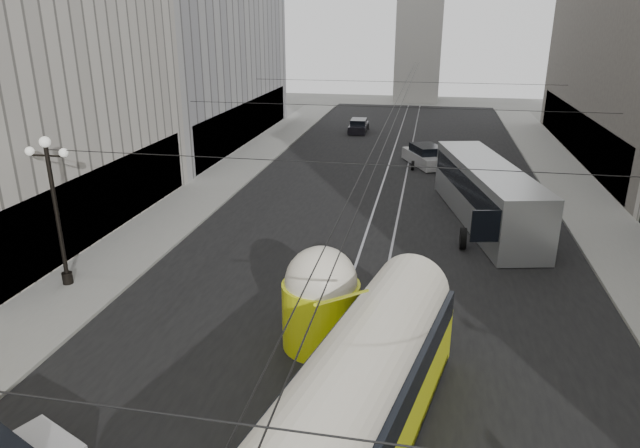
% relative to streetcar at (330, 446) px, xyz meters
% --- Properties ---
extents(road, '(20.00, 85.00, 0.02)m').
position_rel_streetcar_xyz_m(road, '(-0.50, 23.99, -1.83)').
color(road, black).
rests_on(road, ground).
extents(sidewalk_left, '(4.00, 72.00, 0.15)m').
position_rel_streetcar_xyz_m(sidewalk_left, '(-12.50, 27.49, -1.75)').
color(sidewalk_left, gray).
rests_on(sidewalk_left, ground).
extents(sidewalk_right, '(4.00, 72.00, 0.15)m').
position_rel_streetcar_xyz_m(sidewalk_right, '(11.50, 27.49, -1.75)').
color(sidewalk_right, gray).
rests_on(sidewalk_right, ground).
extents(rail_left, '(0.12, 85.00, 0.04)m').
position_rel_streetcar_xyz_m(rail_left, '(-1.25, 23.99, -1.83)').
color(rail_left, gray).
rests_on(rail_left, ground).
extents(rail_right, '(0.12, 85.00, 0.04)m').
position_rel_streetcar_xyz_m(rail_right, '(0.25, 23.99, -1.83)').
color(rail_right, gray).
rests_on(rail_right, ground).
extents(lamppost_left_mid, '(1.86, 0.44, 6.37)m').
position_rel_streetcar_xyz_m(lamppost_left_mid, '(-13.10, 9.49, 1.92)').
color(lamppost_left_mid, black).
rests_on(lamppost_left_mid, sidewalk_left).
extents(catenary, '(25.00, 72.00, 0.23)m').
position_rel_streetcar_xyz_m(catenary, '(-0.38, 22.98, 4.06)').
color(catenary, black).
rests_on(catenary, ground).
extents(streetcar, '(5.79, 16.70, 3.74)m').
position_rel_streetcar_xyz_m(streetcar, '(0.00, 0.00, 0.00)').
color(streetcar, '#C8D312').
rests_on(streetcar, ground).
extents(city_bus, '(5.48, 13.36, 3.29)m').
position_rel_streetcar_xyz_m(city_bus, '(5.08, 21.44, -0.02)').
color(city_bus, '#ABAEB0').
rests_on(city_bus, ground).
extents(sedan_white_far, '(3.96, 5.44, 1.59)m').
position_rel_streetcar_xyz_m(sedan_white_far, '(1.58, 34.18, -1.10)').
color(sedan_white_far, silver).
rests_on(sedan_white_far, ground).
extents(sedan_dark_far, '(1.82, 4.19, 1.31)m').
position_rel_streetcar_xyz_m(sedan_dark_far, '(-5.36, 46.83, -1.23)').
color(sedan_dark_far, black).
rests_on(sedan_dark_far, ground).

